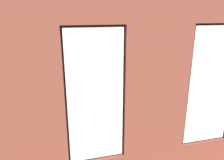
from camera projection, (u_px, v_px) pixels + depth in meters
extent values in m
cube|color=#99663D|center=(112.00, 113.00, 6.43)|extent=(6.63, 6.16, 0.10)
cube|color=brown|center=(156.00, 95.00, 3.47)|extent=(1.07, 0.16, 3.09)
cube|color=brown|center=(4.00, 110.00, 2.93)|extent=(1.60, 0.16, 3.09)
cube|color=brown|center=(199.00, 153.00, 4.08)|extent=(0.88, 0.16, 0.56)
cube|color=brown|center=(220.00, 8.00, 3.31)|extent=(0.88, 0.16, 0.45)
cube|color=white|center=(210.00, 87.00, 3.65)|extent=(0.82, 0.03, 2.02)
cube|color=#38281E|center=(208.00, 86.00, 3.70)|extent=(0.88, 0.04, 2.08)
cube|color=brown|center=(93.00, 7.00, 2.84)|extent=(0.88, 0.16, 0.45)
cube|color=white|center=(96.00, 98.00, 3.17)|extent=(0.82, 0.03, 2.02)
cube|color=#38281E|center=(95.00, 97.00, 3.23)|extent=(0.88, 0.04, 2.08)
cube|color=tan|center=(150.00, 146.00, 3.86)|extent=(3.03, 0.24, 0.06)
cube|color=black|center=(155.00, 60.00, 3.39)|extent=(0.48, 0.03, 0.67)
cube|color=#389360|center=(155.00, 60.00, 3.40)|extent=(0.42, 0.01, 0.61)
cube|color=black|center=(123.00, 145.00, 4.43)|extent=(2.03, 0.85, 0.42)
cube|color=black|center=(128.00, 137.00, 4.02)|extent=(2.03, 0.24, 0.38)
cube|color=black|center=(164.00, 126.00, 4.56)|extent=(0.22, 0.85, 0.24)
cube|color=black|center=(77.00, 138.00, 4.12)|extent=(0.22, 0.85, 0.24)
cube|color=black|center=(141.00, 130.00, 4.49)|extent=(0.73, 0.65, 0.12)
cube|color=black|center=(103.00, 135.00, 4.29)|extent=(0.73, 0.65, 0.12)
cube|color=black|center=(178.00, 96.00, 7.07)|extent=(0.87, 2.06, 0.42)
cube|color=black|center=(188.00, 83.00, 7.04)|extent=(0.26, 2.05, 0.38)
cube|color=black|center=(165.00, 79.00, 7.82)|extent=(0.85, 0.23, 0.24)
cube|color=black|center=(197.00, 97.00, 6.14)|extent=(0.85, 0.23, 0.24)
cube|color=black|center=(171.00, 84.00, 7.35)|extent=(0.65, 0.75, 0.12)
cube|color=black|center=(185.00, 92.00, 6.61)|extent=(0.65, 0.75, 0.12)
cube|color=olive|center=(99.00, 99.00, 6.25)|extent=(1.34, 0.77, 0.04)
cube|color=olive|center=(117.00, 100.00, 6.77)|extent=(0.07, 0.07, 0.39)
cube|color=olive|center=(77.00, 104.00, 6.47)|extent=(0.07, 0.07, 0.39)
cube|color=olive|center=(123.00, 109.00, 6.17)|extent=(0.07, 0.07, 0.39)
cube|color=olive|center=(80.00, 113.00, 5.87)|extent=(0.07, 0.07, 0.39)
cylinder|color=#B23D38|center=(93.00, 97.00, 6.28)|extent=(0.07, 0.07, 0.08)
cylinder|color=#47423D|center=(86.00, 100.00, 6.03)|extent=(0.08, 0.08, 0.07)
sphere|color=#3D8E42|center=(86.00, 98.00, 6.01)|extent=(0.10, 0.10, 0.10)
cube|color=#59595B|center=(104.00, 100.00, 6.16)|extent=(0.18, 0.08, 0.02)
cube|color=black|center=(14.00, 112.00, 5.79)|extent=(1.01, 0.42, 0.52)
cube|color=black|center=(13.00, 102.00, 5.70)|extent=(0.40, 0.20, 0.05)
cube|color=black|center=(12.00, 100.00, 5.69)|extent=(0.06, 0.04, 0.06)
cube|color=black|center=(11.00, 90.00, 5.60)|extent=(0.91, 0.04, 0.54)
cube|color=black|center=(11.00, 89.00, 5.62)|extent=(0.86, 0.01, 0.49)
cylinder|color=olive|center=(94.00, 86.00, 8.17)|extent=(0.54, 0.54, 0.28)
ellipsoid|color=white|center=(93.00, 78.00, 8.06)|extent=(1.20, 1.20, 0.48)
ellipsoid|color=navy|center=(91.00, 75.00, 8.01)|extent=(0.44, 0.44, 0.18)
cylinder|color=brown|center=(186.00, 138.00, 4.81)|extent=(0.30, 0.30, 0.28)
cylinder|color=brown|center=(187.00, 126.00, 4.72)|extent=(0.05, 0.05, 0.34)
cone|color=#1E5B28|center=(181.00, 112.00, 4.59)|extent=(0.47, 0.16, 0.45)
cone|color=#1E5B28|center=(191.00, 113.00, 4.46)|extent=(0.26, 0.41, 0.50)
cone|color=#1E5B28|center=(196.00, 111.00, 4.51)|extent=(0.31, 0.38, 0.51)
cone|color=#1E5B28|center=(196.00, 109.00, 4.63)|extent=(0.40, 0.16, 0.50)
cone|color=#1E5B28|center=(189.00, 107.00, 4.77)|extent=(0.33, 0.43, 0.47)
cone|color=#1E5B28|center=(182.00, 108.00, 4.73)|extent=(0.31, 0.43, 0.48)
cylinder|color=gray|center=(34.00, 131.00, 5.07)|extent=(0.28, 0.28, 0.30)
cylinder|color=brown|center=(33.00, 124.00, 5.02)|extent=(0.04, 0.04, 0.08)
ellipsoid|color=#1E5B28|center=(32.00, 114.00, 4.94)|extent=(0.53, 0.53, 0.43)
cylinder|color=#9E5638|center=(158.00, 80.00, 8.89)|extent=(0.32, 0.32, 0.31)
cylinder|color=brown|center=(158.00, 72.00, 8.79)|extent=(0.06, 0.06, 0.40)
cone|color=#337F38|center=(153.00, 61.00, 8.57)|extent=(0.61, 0.16, 0.63)
cone|color=#337F38|center=(163.00, 62.00, 8.42)|extent=(0.24, 0.63, 0.62)
cone|color=#337F38|center=(165.00, 60.00, 8.75)|extent=(0.65, 0.20, 0.60)
cone|color=#337F38|center=(156.00, 58.00, 8.84)|extent=(0.15, 0.54, 0.68)
cylinder|color=gray|center=(136.00, 99.00, 7.17)|extent=(0.14, 0.14, 0.14)
cylinder|color=brown|center=(136.00, 95.00, 7.12)|extent=(0.02, 0.02, 0.17)
ellipsoid|color=#337F38|center=(136.00, 89.00, 7.06)|extent=(0.30, 0.30, 0.25)
cylinder|color=#47423D|center=(32.00, 91.00, 7.67)|extent=(0.33, 0.33, 0.33)
cylinder|color=brown|center=(31.00, 81.00, 7.57)|extent=(0.06, 0.06, 0.35)
cone|color=#286B2D|center=(23.00, 73.00, 7.38)|extent=(0.51, 0.19, 0.41)
cone|color=#286B2D|center=(29.00, 73.00, 7.27)|extent=(0.17, 0.48, 0.45)
cone|color=#286B2D|center=(36.00, 71.00, 7.54)|extent=(0.47, 0.18, 0.46)
cone|color=#286B2D|center=(30.00, 70.00, 7.63)|extent=(0.19, 0.48, 0.45)
cylinder|color=brown|center=(12.00, 149.00, 3.69)|extent=(0.06, 0.06, 0.48)
cone|color=#3D8E42|center=(11.00, 128.00, 3.43)|extent=(0.26, 0.42, 0.53)
cone|color=#3D8E42|center=(21.00, 124.00, 3.60)|extent=(0.46, 0.13, 0.50)
cone|color=#3D8E42|center=(13.00, 119.00, 3.70)|extent=(0.24, 0.41, 0.54)
cone|color=#3D8E42|center=(4.00, 122.00, 3.71)|extent=(0.33, 0.49, 0.46)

